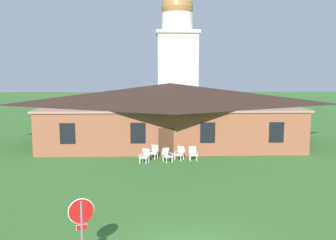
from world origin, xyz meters
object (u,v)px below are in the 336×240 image
Objects in this scene: stop_sign at (82,221)px; lawn_chair_near_door at (154,151)px; lawn_chair_left_end at (167,155)px; lawn_chair_by_porch at (145,155)px; lawn_chair_middle at (180,153)px; lawn_chair_right_end at (193,153)px.

lawn_chair_near_door is (2.18, 15.19, -1.18)m from stop_sign.
lawn_chair_left_end is (0.87, -1.07, 0.00)m from lawn_chair_near_door.
stop_sign is 14.49m from lawn_chair_left_end.
lawn_chair_near_door is 1.00× the size of lawn_chair_left_end.
lawn_chair_near_door is at bearing 64.42° from lawn_chair_by_porch.
lawn_chair_by_porch and lawn_chair_middle have the same top height.
lawn_chair_middle is at bearing 17.05° from lawn_chair_by_porch.
lawn_chair_by_porch is 1.00× the size of lawn_chair_middle.
stop_sign is at bearing -102.19° from lawn_chair_left_end.
lawn_chair_by_porch is at bearing 83.58° from stop_sign.
lawn_chair_left_end is (3.05, 14.12, -1.18)m from stop_sign.
lawn_chair_by_porch and lawn_chair_right_end have the same top height.
lawn_chair_by_porch is 2.57m from lawn_chair_middle.
lawn_chair_middle is (2.45, 0.75, 0.00)m from lawn_chair_by_porch.
lawn_chair_right_end is at bearing -12.74° from lawn_chair_near_door.
lawn_chair_middle is (1.84, -0.52, 0.00)m from lawn_chair_near_door.
stop_sign is 2.49× the size of lawn_chair_right_end.
lawn_chair_middle is at bearing 29.39° from lawn_chair_left_end.
stop_sign is 14.05m from lawn_chair_by_porch.
lawn_chair_near_door is at bearing 167.26° from lawn_chair_right_end.
lawn_chair_near_door is 1.92m from lawn_chair_middle.
lawn_chair_middle is at bearing 74.67° from stop_sign.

